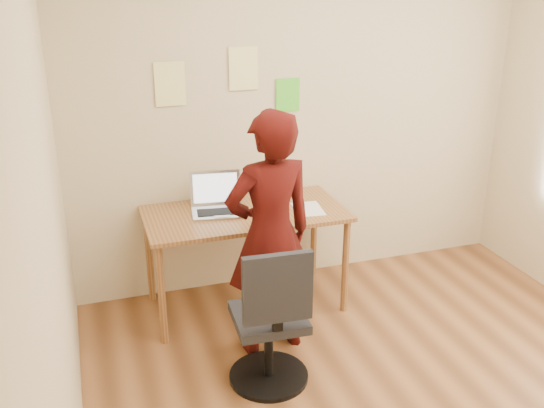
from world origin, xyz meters
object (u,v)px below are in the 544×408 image
object	(u,v)px
office_chair	(271,327)
person	(270,235)
desk	(245,223)
laptop	(217,204)
phone	(279,218)

from	to	relation	value
office_chair	person	xyz separation A→B (m)	(0.12, 0.39, 0.40)
desk	person	world-z (taller)	person
laptop	phone	world-z (taller)	laptop
laptop	phone	bearing A→B (deg)	-28.09
phone	office_chair	xyz separation A→B (m)	(-0.30, -0.75, -0.35)
office_chair	person	world-z (taller)	person
desk	person	bearing A→B (deg)	-89.37
person	laptop	bearing A→B (deg)	-80.09
desk	laptop	distance (m)	0.24
person	office_chair	bearing A→B (deg)	66.51
desk	laptop	size ratio (longest dim) A/B	3.54
phone	desk	bearing A→B (deg)	114.20
laptop	office_chair	distance (m)	1.09
desk	laptop	bearing A→B (deg)	156.77
desk	person	size ratio (longest dim) A/B	0.88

